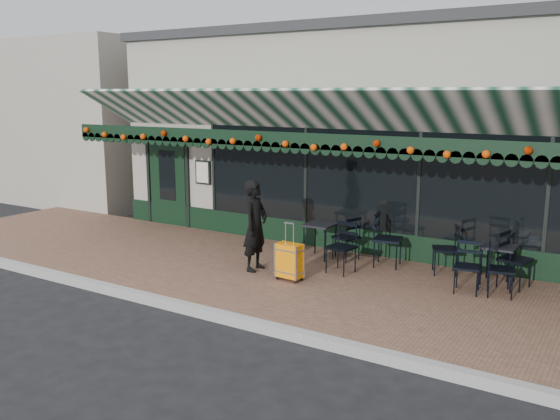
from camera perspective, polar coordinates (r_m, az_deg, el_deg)
The scene contains 16 objects.
ground at distance 8.84m, azimuth -4.71°, elevation -10.64°, with size 80.00×80.00×0.00m, color black.
sidewalk at distance 10.39m, azimuth 1.90°, elevation -6.80°, with size 18.00×4.00×0.15m, color brown.
curb at distance 8.76m, azimuth -5.04°, elevation -10.34°, with size 18.00×0.16×0.15m, color #9E9E99.
restaurant_building at distance 15.26m, azimuth 13.07°, elevation 7.09°, with size 12.00×9.60×4.50m.
neighbor_building_left at distance 23.12m, azimuth -19.21°, elevation 8.37°, with size 12.00×8.00×4.80m, color #9F988C.
woman at distance 10.55m, azimuth -2.40°, elevation -1.51°, with size 0.60×0.39×1.63m, color black.
suitcase at distance 10.07m, azimuth 0.91°, elevation -4.95°, with size 0.45×0.27×1.00m.
cafe_table_a at distance 10.46m, azimuth 20.34°, elevation -3.60°, with size 0.53×0.53×0.65m.
cafe_table_b at distance 11.40m, azimuth 3.87°, elevation -1.65°, with size 0.55×0.55×0.67m.
chair_a_left at distance 10.81m, azimuth 15.60°, elevation -3.68°, with size 0.44×0.44×0.87m, color black, non-canonical shape.
chair_a_right at distance 10.40m, azimuth 21.66°, elevation -4.50°, with size 0.46×0.46×0.93m, color black, non-canonical shape.
chair_a_front at distance 9.90m, azimuth 17.59°, elevation -5.29°, with size 0.41×0.41×0.83m, color black, non-canonical shape.
chair_a_extra at distance 9.91m, azimuth 20.47°, elevation -5.44°, with size 0.42×0.42×0.83m, color black, non-canonical shape.
chair_b_left at distance 11.36m, azimuth 6.38°, elevation -2.66°, with size 0.43×0.43×0.86m, color black, non-canonical shape.
chair_b_right at distance 11.02m, azimuth 10.34°, elevation -2.83°, with size 0.50×0.50×1.00m, color black, non-canonical shape.
chair_b_front at distance 10.51m, azimuth 5.90°, elevation -3.65°, with size 0.45×0.45×0.90m, color black, non-canonical shape.
Camera 1 is at (4.93, -6.57, 3.28)m, focal length 38.00 mm.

